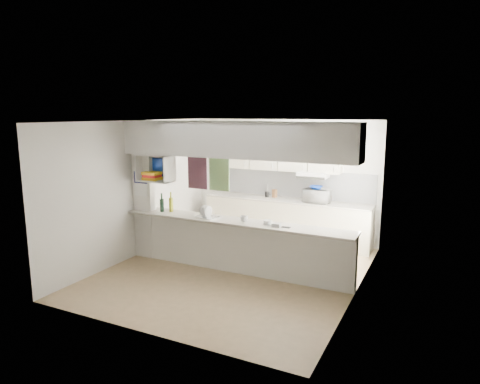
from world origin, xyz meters
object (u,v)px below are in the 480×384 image
Objects in this scene: microwave at (317,196)px; wine_bottles at (167,204)px; bowl at (316,188)px; dish_rack at (207,213)px.

wine_bottles reaches higher than microwave.
bowl is 0.59× the size of dish_rack.
microwave is 1.38× the size of wine_bottles.
dish_rack is at bearing -3.09° from wine_bottles.
bowl is 3.03m from wine_bottles.
microwave is 1.92× the size of bowl.
wine_bottles is (-0.91, 0.05, 0.05)m from dish_rack.
bowl is (-0.02, -0.02, 0.17)m from microwave.
microwave is at bearing 50.79° from bowl.
dish_rack is (-1.37, -2.05, -0.23)m from bowl.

